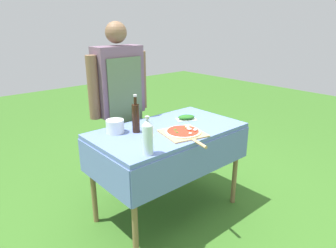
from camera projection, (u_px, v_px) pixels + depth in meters
ground_plane at (168, 211)px, 2.79m from camera, size 12.00×12.00×0.00m
prep_table at (168, 139)px, 2.55m from camera, size 1.28×0.74×0.81m
person_cook at (120, 98)px, 2.82m from camera, size 0.63×0.22×1.68m
pizza_on_peel at (184, 133)px, 2.39m from camera, size 0.38×0.51×0.05m
oil_bottle at (136, 117)px, 2.40m from camera, size 0.06×0.06×0.31m
water_bottle at (148, 137)px, 1.99m from camera, size 0.08×0.08×0.27m
herb_container at (186, 117)px, 2.74m from camera, size 0.21×0.18×0.05m
mixing_tub at (115, 126)px, 2.41m from camera, size 0.15×0.15×0.11m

